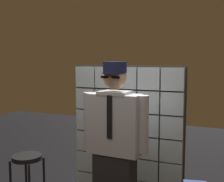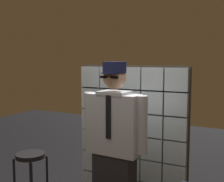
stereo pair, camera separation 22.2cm
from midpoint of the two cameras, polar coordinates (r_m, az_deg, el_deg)
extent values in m
cube|color=silver|center=(4.40, -2.36, -16.97)|extent=(0.28, 0.08, 0.28)
cube|color=silver|center=(4.29, -2.38, -13.31)|extent=(0.28, 0.08, 0.28)
cube|color=silver|center=(4.16, 1.29, -13.95)|extent=(0.28, 0.08, 0.28)
cube|color=silver|center=(4.05, 5.20, -14.57)|extent=(0.28, 0.08, 0.28)
cube|color=silver|center=(3.95, 9.34, -15.15)|extent=(0.28, 0.08, 0.28)
cube|color=silver|center=(3.88, 13.69, -15.68)|extent=(0.28, 0.08, 0.28)
cube|color=silver|center=(4.20, -2.40, -9.48)|extent=(0.28, 0.08, 0.28)
cube|color=silver|center=(4.07, 1.30, -10.01)|extent=(0.28, 0.08, 0.28)
cube|color=silver|center=(3.95, 5.24, -10.53)|extent=(0.28, 0.08, 0.28)
cube|color=silver|center=(3.85, 9.42, -11.02)|extent=(0.28, 0.08, 0.28)
cube|color=silver|center=(3.78, 13.81, -11.48)|extent=(0.28, 0.08, 0.28)
cube|color=silver|center=(4.13, -2.42, -5.50)|extent=(0.28, 0.08, 0.28)
cube|color=silver|center=(4.00, 1.31, -5.91)|extent=(0.28, 0.08, 0.28)
cube|color=silver|center=(3.88, 5.29, -6.31)|extent=(0.28, 0.08, 0.28)
cube|color=silver|center=(3.78, 9.50, -6.70)|extent=(0.28, 0.08, 0.28)
cube|color=silver|center=(3.70, 13.93, -7.08)|extent=(0.28, 0.08, 0.28)
cube|color=silver|center=(4.08, -2.44, -1.41)|extent=(0.28, 0.08, 0.28)
cube|color=silver|center=(3.94, 1.32, -1.67)|extent=(0.28, 0.08, 0.28)
cube|color=silver|center=(3.82, 5.33, -1.95)|extent=(0.28, 0.08, 0.28)
cube|color=silver|center=(3.72, 9.59, -2.23)|extent=(0.28, 0.08, 0.28)
cube|color=silver|center=(3.64, 14.05, -2.51)|extent=(0.28, 0.08, 0.28)
cube|color=silver|center=(4.05, -2.46, 2.77)|extent=(0.28, 0.08, 0.28)
cube|color=silver|center=(3.91, 1.33, 2.65)|extent=(0.28, 0.08, 0.28)
cube|color=silver|center=(3.79, 5.38, 2.51)|extent=(0.28, 0.08, 0.28)
cube|color=silver|center=(3.69, 9.67, 2.35)|extent=(0.28, 0.08, 0.28)
cube|color=silver|center=(3.61, 14.17, 2.17)|extent=(0.28, 0.08, 0.28)
cube|color=#38332D|center=(3.96, 5.55, -8.27)|extent=(1.51, 0.02, 1.81)
cube|color=silver|center=(3.08, 2.56, -6.40)|extent=(0.56, 0.26, 0.63)
cube|color=black|center=(2.95, 1.44, -5.08)|extent=(0.06, 0.01, 0.44)
cube|color=silver|center=(3.02, 2.59, -0.39)|extent=(0.31, 0.26, 0.04)
sphere|color=tan|center=(3.01, 2.60, 2.57)|extent=(0.24, 0.24, 0.24)
ellipsoid|color=black|center=(2.96, 2.12, 1.70)|extent=(0.16, 0.09, 0.11)
cube|color=black|center=(2.91, 1.61, 2.69)|extent=(0.20, 0.02, 0.02)
cylinder|color=#191E47|center=(2.92, 1.80, 3.46)|extent=(0.19, 0.19, 0.01)
cylinder|color=#191E47|center=(3.00, 2.61, 4.62)|extent=(0.24, 0.24, 0.11)
cylinder|color=silver|center=(2.95, 7.98, -6.52)|extent=(0.12, 0.12, 0.58)
cylinder|color=silver|center=(3.22, -2.38, -5.36)|extent=(0.12, 0.12, 0.58)
cylinder|color=black|center=(3.63, -13.83, -12.03)|extent=(0.34, 0.34, 0.05)
cylinder|color=black|center=(3.94, -13.86, -16.52)|extent=(0.03, 0.03, 0.72)
camera|label=1|loc=(0.11, -87.93, 0.23)|focal=47.24mm
camera|label=2|loc=(0.11, 92.07, -0.23)|focal=47.24mm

